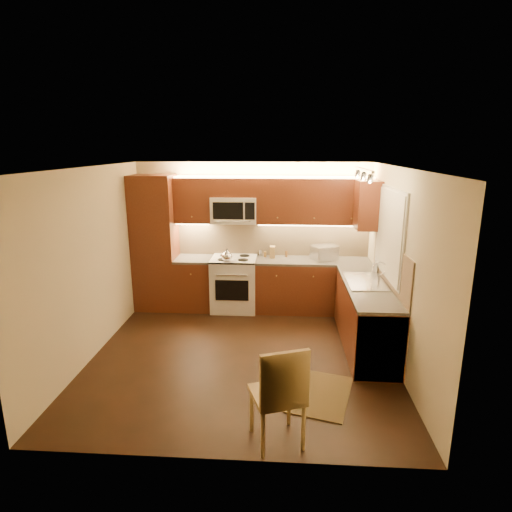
# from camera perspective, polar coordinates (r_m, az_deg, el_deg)

# --- Properties ---
(floor) EXTENTS (4.00, 4.00, 0.01)m
(floor) POSITION_cam_1_polar(r_m,az_deg,el_deg) (5.92, -1.84, -13.13)
(floor) COLOR black
(floor) RESTS_ON ground
(ceiling) EXTENTS (4.00, 4.00, 0.01)m
(ceiling) POSITION_cam_1_polar(r_m,az_deg,el_deg) (5.25, -2.07, 11.81)
(ceiling) COLOR beige
(ceiling) RESTS_ON ground
(wall_back) EXTENTS (4.00, 0.01, 2.50)m
(wall_back) POSITION_cam_1_polar(r_m,az_deg,el_deg) (7.39, -0.43, 2.83)
(wall_back) COLOR #C3B58F
(wall_back) RESTS_ON ground
(wall_front) EXTENTS (4.00, 0.01, 2.50)m
(wall_front) POSITION_cam_1_polar(r_m,az_deg,el_deg) (3.59, -5.13, -10.18)
(wall_front) COLOR #C3B58F
(wall_front) RESTS_ON ground
(wall_left) EXTENTS (0.01, 4.00, 2.50)m
(wall_left) POSITION_cam_1_polar(r_m,az_deg,el_deg) (5.99, -21.36, -0.98)
(wall_left) COLOR #C3B58F
(wall_left) RESTS_ON ground
(wall_right) EXTENTS (0.01, 4.00, 2.50)m
(wall_right) POSITION_cam_1_polar(r_m,az_deg,el_deg) (5.63, 18.77, -1.71)
(wall_right) COLOR #C3B58F
(wall_right) RESTS_ON ground
(pantry) EXTENTS (0.70, 0.60, 2.30)m
(pantry) POSITION_cam_1_polar(r_m,az_deg,el_deg) (7.43, -13.40, 1.70)
(pantry) COLOR #4B1E10
(pantry) RESTS_ON floor
(base_cab_back_left) EXTENTS (0.62, 0.60, 0.86)m
(base_cab_back_left) POSITION_cam_1_polar(r_m,az_deg,el_deg) (7.45, -8.21, -3.75)
(base_cab_back_left) COLOR #4B1E10
(base_cab_back_left) RESTS_ON floor
(counter_back_left) EXTENTS (0.62, 0.60, 0.04)m
(counter_back_left) POSITION_cam_1_polar(r_m,az_deg,el_deg) (7.33, -8.34, -0.41)
(counter_back_left) COLOR #363331
(counter_back_left) RESTS_ON base_cab_back_left
(base_cab_back_right) EXTENTS (1.92, 0.60, 0.86)m
(base_cab_back_right) POSITION_cam_1_polar(r_m,az_deg,el_deg) (7.32, 7.58, -4.08)
(base_cab_back_right) COLOR #4B1E10
(base_cab_back_right) RESTS_ON floor
(counter_back_right) EXTENTS (1.92, 0.60, 0.04)m
(counter_back_right) POSITION_cam_1_polar(r_m,az_deg,el_deg) (7.19, 7.70, -0.68)
(counter_back_right) COLOR #363331
(counter_back_right) RESTS_ON base_cab_back_right
(base_cab_right) EXTENTS (0.60, 2.00, 0.86)m
(base_cab_right) POSITION_cam_1_polar(r_m,az_deg,el_deg) (6.19, 14.52, -7.95)
(base_cab_right) COLOR #4B1E10
(base_cab_right) RESTS_ON floor
(counter_right) EXTENTS (0.60, 2.00, 0.04)m
(counter_right) POSITION_cam_1_polar(r_m,az_deg,el_deg) (6.04, 14.79, -4.00)
(counter_right) COLOR #363331
(counter_right) RESTS_ON base_cab_right
(dishwasher) EXTENTS (0.58, 0.60, 0.84)m
(dishwasher) POSITION_cam_1_polar(r_m,az_deg,el_deg) (5.56, 15.83, -10.69)
(dishwasher) COLOR silver
(dishwasher) RESTS_ON floor
(backsplash_back) EXTENTS (3.30, 0.02, 0.60)m
(backsplash_back) POSITION_cam_1_polar(r_m,az_deg,el_deg) (7.38, 2.28, 2.39)
(backsplash_back) COLOR tan
(backsplash_back) RESTS_ON wall_back
(backsplash_right) EXTENTS (0.02, 2.00, 0.60)m
(backsplash_right) POSITION_cam_1_polar(r_m,az_deg,el_deg) (6.01, 17.69, -1.11)
(backsplash_right) COLOR tan
(backsplash_right) RESTS_ON wall_right
(upper_cab_back_left) EXTENTS (0.62, 0.35, 0.75)m
(upper_cab_back_left) POSITION_cam_1_polar(r_m,az_deg,el_deg) (7.26, -8.42, 7.46)
(upper_cab_back_left) COLOR #4B1E10
(upper_cab_back_left) RESTS_ON wall_back
(upper_cab_back_right) EXTENTS (1.92, 0.35, 0.75)m
(upper_cab_back_right) POSITION_cam_1_polar(r_m,az_deg,el_deg) (7.12, 7.91, 7.34)
(upper_cab_back_right) COLOR #4B1E10
(upper_cab_back_right) RESTS_ON wall_back
(upper_cab_bridge) EXTENTS (0.76, 0.35, 0.31)m
(upper_cab_bridge) POSITION_cam_1_polar(r_m,az_deg,el_deg) (7.12, -2.98, 9.24)
(upper_cab_bridge) COLOR #4B1E10
(upper_cab_bridge) RESTS_ON wall_back
(upper_cab_right_corner) EXTENTS (0.35, 0.50, 0.75)m
(upper_cab_right_corner) POSITION_cam_1_polar(r_m,az_deg,el_deg) (6.80, 14.81, 6.67)
(upper_cab_right_corner) COLOR #4B1E10
(upper_cab_right_corner) RESTS_ON wall_right
(stove) EXTENTS (0.76, 0.65, 0.92)m
(stove) POSITION_cam_1_polar(r_m,az_deg,el_deg) (7.31, -2.95, -3.74)
(stove) COLOR silver
(stove) RESTS_ON floor
(microwave) EXTENTS (0.76, 0.38, 0.44)m
(microwave) POSITION_cam_1_polar(r_m,az_deg,el_deg) (7.15, -2.96, 6.24)
(microwave) COLOR silver
(microwave) RESTS_ON wall_back
(window_frame) EXTENTS (0.03, 1.44, 1.24)m
(window_frame) POSITION_cam_1_polar(r_m,az_deg,el_deg) (6.06, 17.61, 2.92)
(window_frame) COLOR silver
(window_frame) RESTS_ON wall_right
(window_blinds) EXTENTS (0.02, 1.36, 1.16)m
(window_blinds) POSITION_cam_1_polar(r_m,az_deg,el_deg) (6.06, 17.42, 2.93)
(window_blinds) COLOR silver
(window_blinds) RESTS_ON wall_right
(sink) EXTENTS (0.52, 0.86, 0.15)m
(sink) POSITION_cam_1_polar(r_m,az_deg,el_deg) (6.15, 14.58, -2.72)
(sink) COLOR silver
(sink) RESTS_ON counter_right
(faucet) EXTENTS (0.20, 0.04, 0.30)m
(faucet) POSITION_cam_1_polar(r_m,az_deg,el_deg) (6.16, 16.27, -2.06)
(faucet) COLOR silver
(faucet) RESTS_ON counter_right
(track_light_bar) EXTENTS (0.04, 1.20, 0.03)m
(track_light_bar) POSITION_cam_1_polar(r_m,az_deg,el_deg) (5.72, 14.31, 11.20)
(track_light_bar) COLOR silver
(track_light_bar) RESTS_ON ceiling
(kettle) EXTENTS (0.20, 0.20, 0.21)m
(kettle) POSITION_cam_1_polar(r_m,az_deg,el_deg) (6.95, -3.96, 0.14)
(kettle) COLOR silver
(kettle) RESTS_ON stove
(toaster_oven) EXTENTS (0.49, 0.44, 0.24)m
(toaster_oven) POSITION_cam_1_polar(r_m,az_deg,el_deg) (7.22, 9.17, 0.47)
(toaster_oven) COLOR silver
(toaster_oven) RESTS_ON counter_back_right
(knife_block) EXTENTS (0.09, 0.14, 0.20)m
(knife_block) POSITION_cam_1_polar(r_m,az_deg,el_deg) (7.26, 2.23, 0.56)
(knife_block) COLOR #9F8048
(knife_block) RESTS_ON counter_back_right
(spice_jar_a) EXTENTS (0.05, 0.05, 0.10)m
(spice_jar_a) POSITION_cam_1_polar(r_m,az_deg,el_deg) (7.39, 0.80, 0.42)
(spice_jar_a) COLOR silver
(spice_jar_a) RESTS_ON counter_back_right
(spice_jar_b) EXTENTS (0.05, 0.05, 0.10)m
(spice_jar_b) POSITION_cam_1_polar(r_m,az_deg,el_deg) (7.32, 4.11, 0.28)
(spice_jar_b) COLOR brown
(spice_jar_b) RESTS_ON counter_back_right
(spice_jar_c) EXTENTS (0.05, 0.05, 0.10)m
(spice_jar_c) POSITION_cam_1_polar(r_m,az_deg,el_deg) (7.39, 0.62, 0.44)
(spice_jar_c) COLOR silver
(spice_jar_c) RESTS_ON counter_back_right
(spice_jar_d) EXTENTS (0.05, 0.05, 0.10)m
(spice_jar_d) POSITION_cam_1_polar(r_m,az_deg,el_deg) (7.30, 1.22, 0.24)
(spice_jar_d) COLOR #A27330
(spice_jar_d) RESTS_ON counter_back_right
(soap_bottle) EXTENTS (0.11, 0.11, 0.18)m
(soap_bottle) POSITION_cam_1_polar(r_m,az_deg,el_deg) (6.70, 15.78, -1.26)
(soap_bottle) COLOR silver
(soap_bottle) RESTS_ON counter_right
(rug) EXTENTS (0.86, 1.08, 0.01)m
(rug) POSITION_cam_1_polar(r_m,az_deg,el_deg) (5.14, 8.67, -17.90)
(rug) COLOR black
(rug) RESTS_ON floor
(dining_chair) EXTENTS (0.58, 0.58, 1.03)m
(dining_chair) POSITION_cam_1_polar(r_m,az_deg,el_deg) (4.17, 2.85, -17.87)
(dining_chair) COLOR #9F8048
(dining_chair) RESTS_ON floor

